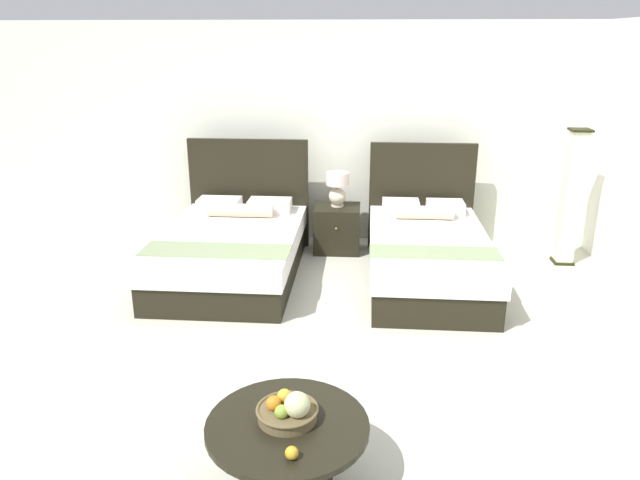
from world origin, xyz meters
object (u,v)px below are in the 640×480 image
table_lamp (338,187)px  floor_lamp_corner (571,198)px  bed_near_corner (427,252)px  coffee_table (288,439)px  loose_apple (292,453)px  fruit_bowl (289,410)px  bed_near_window (233,248)px  nightstand (337,228)px

table_lamp → floor_lamp_corner: size_ratio=0.27×
bed_near_corner → coffee_table: bed_near_corner is taller
bed_near_corner → loose_apple: bed_near_corner is taller
table_lamp → fruit_bowl: (-0.09, -3.90, -0.29)m
bed_near_window → loose_apple: size_ratio=31.22×
bed_near_corner → nightstand: size_ratio=4.10×
coffee_table → loose_apple: size_ratio=13.12×
nightstand → table_lamp: table_lamp is taller
bed_near_corner → nightstand: bed_near_corner is taller
bed_near_corner → nightstand: (-0.97, 0.83, -0.03)m
bed_near_corner → fruit_bowl: bearing=-109.1°
bed_near_corner → fruit_bowl: bed_near_corner is taller
bed_near_corner → coffee_table: bearing=-109.0°
bed_near_window → floor_lamp_corner: size_ratio=1.44×
fruit_bowl → loose_apple: (0.05, -0.31, -0.03)m
nightstand → floor_lamp_corner: size_ratio=0.36×
bed_near_window → table_lamp: size_ratio=5.38×
table_lamp → fruit_bowl: 3.91m
coffee_table → nightstand: bearing=88.6°
fruit_bowl → loose_apple: size_ratio=5.06×
bed_near_window → bed_near_corner: bearing=-0.0°
table_lamp → loose_apple: (-0.04, -4.22, -0.32)m
bed_near_window → loose_apple: 3.53m
coffee_table → floor_lamp_corner: size_ratio=0.60×
nightstand → coffee_table: nightstand is taller
table_lamp → loose_apple: 4.23m
coffee_table → fruit_bowl: (0.01, 0.03, 0.17)m
bed_near_window → coffee_table: 3.23m
loose_apple → floor_lamp_corner: 4.75m
fruit_bowl → loose_apple: 0.32m
nightstand → table_lamp: size_ratio=1.34×
fruit_bowl → nightstand: bearing=88.7°
bed_near_window → coffee_table: bearing=-72.5°
coffee_table → loose_apple: (0.06, -0.28, 0.14)m
nightstand → coffee_table: size_ratio=0.59×
bed_near_window → bed_near_corner: (2.03, -0.00, 0.00)m
fruit_bowl → loose_apple: bearing=-80.5°
bed_near_corner → floor_lamp_corner: size_ratio=1.47×
table_lamp → loose_apple: table_lamp is taller
bed_near_window → bed_near_corner: size_ratio=0.98×
table_lamp → loose_apple: size_ratio=5.80×
bed_near_corner → coffee_table: size_ratio=2.43×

